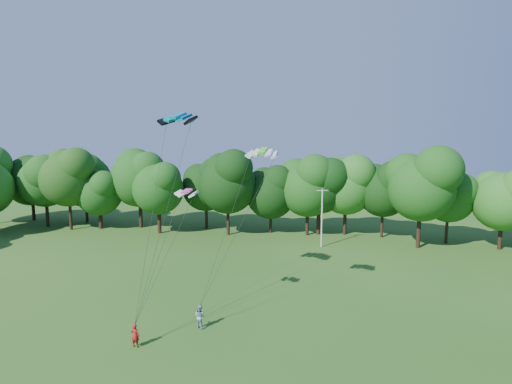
# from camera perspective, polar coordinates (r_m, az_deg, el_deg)

# --- Properties ---
(utility_pole) EXTENTS (1.42, 0.50, 7.28)m
(utility_pole) POSITION_cam_1_polar(r_m,az_deg,el_deg) (49.92, 9.39, -3.57)
(utility_pole) COLOR beige
(utility_pole) RESTS_ON ground
(kite_flyer_left) EXTENTS (0.59, 0.40, 1.58)m
(kite_flyer_left) POSITION_cam_1_polar(r_m,az_deg,el_deg) (28.76, -16.88, -19.03)
(kite_flyer_left) COLOR #AC1619
(kite_flyer_left) RESTS_ON ground
(kite_flyer_right) EXTENTS (1.02, 0.92, 1.71)m
(kite_flyer_right) POSITION_cam_1_polar(r_m,az_deg,el_deg) (30.28, -8.01, -17.17)
(kite_flyer_right) COLOR #8DA8C3
(kite_flyer_right) RESTS_ON ground
(kite_teal) EXTENTS (3.39, 2.31, 0.61)m
(kite_teal) POSITION_cam_1_polar(r_m,az_deg,el_deg) (32.29, -11.05, 10.65)
(kite_teal) COLOR #057598
(kite_teal) RESTS_ON ground
(kite_green) EXTENTS (2.49, 1.40, 0.52)m
(kite_green) POSITION_cam_1_polar(r_m,az_deg,el_deg) (29.93, 0.95, 5.90)
(kite_green) COLOR #4AD11F
(kite_green) RESTS_ON ground
(kite_pink) EXTENTS (1.77, 1.07, 0.30)m
(kite_pink) POSITION_cam_1_polar(r_m,az_deg,el_deg) (29.40, -9.86, 0.13)
(kite_pink) COLOR #D53B96
(kite_pink) RESTS_ON ground
(tree_back_west) EXTENTS (8.60, 8.60, 12.51)m
(tree_back_west) POSITION_cam_1_polar(r_m,az_deg,el_deg) (63.96, -25.27, 1.96)
(tree_back_west) COLOR #351E15
(tree_back_west) RESTS_ON ground
(tree_back_center) EXTENTS (8.38, 8.38, 12.19)m
(tree_back_center) POSITION_cam_1_polar(r_m,az_deg,el_deg) (55.76, 9.04, 1.64)
(tree_back_center) COLOR black
(tree_back_center) RESTS_ON ground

